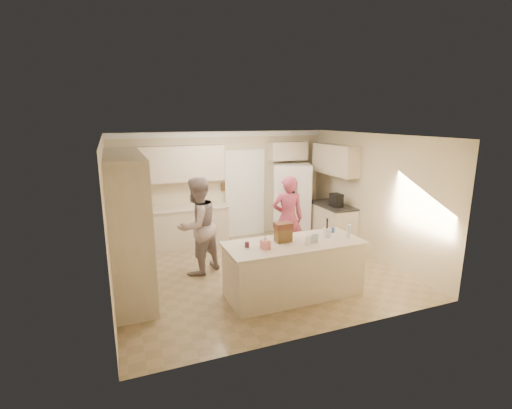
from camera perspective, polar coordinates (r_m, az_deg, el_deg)
name	(u,v)px	position (r m, az deg, el deg)	size (l,w,h in m)	color
floor	(258,272)	(7.32, 0.27, -10.31)	(5.20, 4.60, 0.02)	#8E7757
ceiling	(258,135)	(6.72, 0.30, 10.65)	(5.20, 4.60, 0.02)	white
wall_back	(223,186)	(9.04, -5.13, 2.91)	(5.20, 0.02, 2.60)	beige
wall_front	(323,245)	(4.91, 10.33, -6.17)	(5.20, 0.02, 2.60)	beige
wall_left	(108,220)	(6.44, -21.85, -2.25)	(0.02, 4.60, 2.60)	beige
wall_right	(372,196)	(8.21, 17.48, 1.28)	(0.02, 4.60, 2.60)	beige
crown_back	(222,134)	(8.86, -5.20, 10.71)	(5.20, 0.08, 0.12)	white
pantry_bank	(128,222)	(6.67, -19.11, -2.63)	(0.60, 2.60, 2.35)	beige
back_base_cab	(179,228)	(8.70, -11.73, -3.56)	(2.20, 0.60, 0.88)	beige
back_countertop	(178,209)	(8.57, -11.86, -0.63)	(2.24, 0.63, 0.04)	#C2B4A0
back_upper_cab	(175,164)	(8.53, -12.33, 6.11)	(2.20, 0.35, 0.80)	beige
doorway_opening	(245,194)	(9.23, -1.76, 1.59)	(0.90, 0.06, 2.10)	black
doorway_casing	(245,195)	(9.19, -1.69, 1.54)	(1.02, 0.03, 2.22)	white
wall_frame_upper	(224,176)	(8.97, -4.97, 4.45)	(0.15, 0.02, 0.20)	brown
wall_frame_lower	(224,187)	(9.01, -4.93, 2.75)	(0.15, 0.02, 0.20)	brown
refrigerator	(292,200)	(9.29, 5.49, 0.66)	(0.90, 0.70, 1.80)	white
fridge_seam	(298,203)	(8.98, 6.51, 0.20)	(0.01, 0.02, 1.78)	gray
fridge_dispenser	(290,194)	(8.82, 5.31, 1.65)	(0.22, 0.03, 0.35)	black
fridge_handle_l	(297,197)	(8.91, 6.29, 1.09)	(0.02, 0.02, 0.85)	silver
fridge_handle_r	(300,197)	(8.96, 6.86, 1.14)	(0.02, 0.02, 0.85)	silver
over_fridge_cab	(288,151)	(9.36, 4.93, 8.21)	(0.95, 0.35, 0.45)	beige
right_base_cab	(332,224)	(9.02, 11.61, -2.96)	(0.60, 1.20, 0.88)	beige
right_countertop	(333,205)	(8.90, 11.69, -0.12)	(0.63, 1.24, 0.04)	#2D2B28
right_upper_cab	(335,160)	(8.96, 12.04, 6.78)	(0.35, 1.50, 0.70)	beige
coffee_maker	(336,200)	(8.67, 12.24, 0.66)	(0.22, 0.28, 0.30)	black
island_base	(293,270)	(6.30, 5.75, -9.97)	(2.20, 0.90, 0.88)	beige
island_top	(294,244)	(6.13, 5.85, -6.01)	(2.28, 0.96, 0.05)	#C2B4A0
utensil_crock	(327,233)	(6.45, 10.83, -4.26)	(0.13, 0.13, 0.15)	white
tissue_box	(265,244)	(5.79, 1.45, -6.11)	(0.13, 0.13, 0.14)	#E57D83
tissue_plume	(265,237)	(5.76, 1.46, -5.08)	(0.08, 0.08, 0.08)	white
dollhouse_body	(283,235)	(6.11, 4.19, -4.71)	(0.26, 0.18, 0.22)	brown
dollhouse_roof	(283,226)	(6.06, 4.22, -3.27)	(0.28, 0.20, 0.10)	#592D1E
jam_jar	(247,245)	(5.85, -1.40, -6.19)	(0.07, 0.07, 0.09)	#59263F
greeting_card_a	(308,240)	(6.00, 8.03, -5.45)	(0.12, 0.01, 0.16)	white
greeting_card_b	(315,238)	(6.11, 9.03, -5.13)	(0.12, 0.01, 0.16)	silver
water_bottle	(349,231)	(6.44, 14.06, -4.04)	(0.07, 0.07, 0.24)	silver
shaker_salt	(330,230)	(6.68, 11.28, -3.93)	(0.05, 0.05, 0.09)	#345899
shaker_pepper	(333,230)	(6.72, 11.79, -3.86)	(0.05, 0.05, 0.09)	#345899
teen_boy	(197,226)	(7.05, -9.01, -3.28)	(0.90, 0.70, 1.86)	gray
teen_girl	(288,218)	(7.69, 4.90, -2.10)	(0.64, 0.42, 1.77)	#AC3B60
fridge_magnets	(298,203)	(8.97, 6.53, 0.19)	(0.76, 0.02, 1.44)	tan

